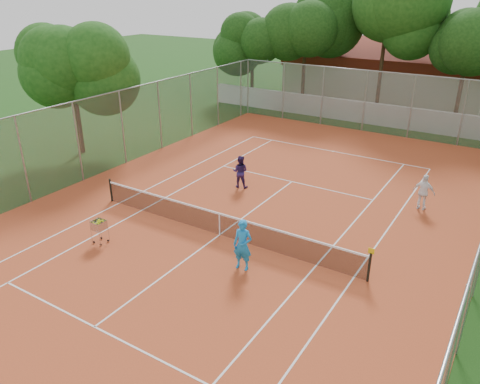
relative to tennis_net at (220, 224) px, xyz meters
The scene contains 12 objects.
ground 0.51m from the tennis_net, ahead, with size 120.00×120.00×0.00m, color #15390F.
court_pad 0.50m from the tennis_net, ahead, with size 18.00×34.00×0.02m, color #B04722.
court_lines 0.49m from the tennis_net, ahead, with size 10.98×23.78×0.01m, color white.
tennis_net is the anchor object (origin of this frame).
perimeter_fence 1.49m from the tennis_net, ahead, with size 18.00×34.00×4.00m, color slate.
boundary_wall 19.00m from the tennis_net, 90.00° to the left, with size 26.00×0.30×1.50m, color silver.
clubhouse 29.12m from the tennis_net, 93.95° to the left, with size 16.40×9.00×4.40m, color beige.
tropical_trees 22.45m from the tennis_net, 90.00° to the left, with size 29.00×19.00×10.00m, color black.
player_near 2.56m from the tennis_net, 37.40° to the right, with size 0.67×0.44×1.84m, color #1884D2.
player_far_left 4.85m from the tennis_net, 112.49° to the left, with size 0.78×0.60×1.60m, color #2A1B53.
player_far_right 9.06m from the tennis_net, 46.93° to the left, with size 0.94×0.39×1.60m, color white.
ball_hopper 4.55m from the tennis_net, 140.33° to the right, with size 0.49×0.49×1.01m, color #AFB0B6.
Camera 1 is at (9.23, -13.26, 9.03)m, focal length 35.00 mm.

